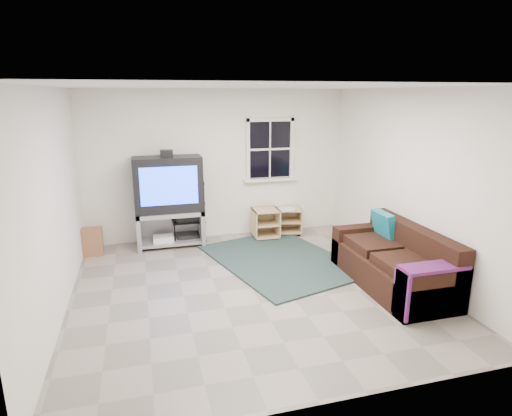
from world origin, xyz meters
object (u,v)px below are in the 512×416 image
object	(u,v)px
av_rack	(188,215)
sofa	(394,264)
side_table_left	(265,222)
side_table_right	(289,219)
tv_unit	(169,194)

from	to	relation	value
av_rack	sofa	distance (m)	3.51
sofa	av_rack	bearing A→B (deg)	134.58
av_rack	side_table_left	xyz separation A→B (m)	(1.35, -0.12, -0.20)
av_rack	sofa	world-z (taller)	av_rack
av_rack	side_table_right	distance (m)	1.86
tv_unit	side_table_left	world-z (taller)	tv_unit
av_rack	side_table_right	size ratio (longest dim) A/B	2.17
av_rack	sofa	xyz separation A→B (m)	(2.46, -2.50, -0.17)
tv_unit	side_table_right	xyz separation A→B (m)	(2.16, 0.08, -0.62)
tv_unit	sofa	bearing A→B (deg)	-41.06
av_rack	sofa	size ratio (longest dim) A/B	0.57
side_table_left	side_table_right	bearing A→B (deg)	14.08
side_table_left	sofa	xyz separation A→B (m)	(1.11, -2.38, 0.03)
tv_unit	side_table_right	world-z (taller)	tv_unit
side_table_left	sofa	size ratio (longest dim) A/B	0.27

